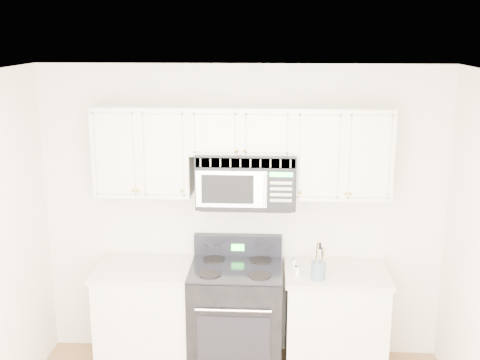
{
  "coord_description": "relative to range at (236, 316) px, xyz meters",
  "views": [
    {
      "loc": [
        0.25,
        -3.27,
        2.89
      ],
      "look_at": [
        0.0,
        1.3,
        1.72
      ],
      "focal_mm": 45.0,
      "sensor_mm": 36.0,
      "label": 1
    }
  ],
  "objects": [
    {
      "name": "upper_cabinets",
      "position": [
        0.04,
        0.16,
        1.45
      ],
      "size": [
        2.44,
        0.37,
        0.75
      ],
      "color": "#EEE4C5",
      "rests_on": "ground"
    },
    {
      "name": "microwave",
      "position": [
        0.08,
        0.12,
        1.19
      ],
      "size": [
        0.81,
        0.46,
        0.45
      ],
      "color": "black",
      "rests_on": "ground"
    },
    {
      "name": "shaker_pepper",
      "position": [
        0.51,
        -0.12,
        0.49
      ],
      "size": [
        0.04,
        0.04,
        0.1
      ],
      "color": "white",
      "rests_on": "base_cabinet_right"
    },
    {
      "name": "base_cabinet_right",
      "position": [
        0.84,
        0.01,
        -0.06
      ],
      "size": [
        0.86,
        0.65,
        0.92
      ],
      "color": "#EEE4C5",
      "rests_on": "ground"
    },
    {
      "name": "range",
      "position": [
        0.0,
        0.0,
        0.0
      ],
      "size": [
        0.77,
        0.7,
        1.12
      ],
      "color": "black",
      "rests_on": "ground"
    },
    {
      "name": "shaker_salt",
      "position": [
        0.49,
        0.05,
        0.48
      ],
      "size": [
        0.04,
        0.04,
        0.09
      ],
      "color": "white",
      "rests_on": "base_cabinet_right"
    },
    {
      "name": "utensil_crock",
      "position": [
        0.67,
        -0.17,
        0.51
      ],
      "size": [
        0.12,
        0.12,
        0.31
      ],
      "color": "slate",
      "rests_on": "base_cabinet_right"
    },
    {
      "name": "base_cabinet_left",
      "position": [
        -0.76,
        0.01,
        -0.06
      ],
      "size": [
        0.86,
        0.65,
        0.92
      ],
      "color": "#EEE4C5",
      "rests_on": "ground"
    },
    {
      "name": "room",
      "position": [
        0.04,
        -1.43,
        0.82
      ],
      "size": [
        3.51,
        3.51,
        2.61
      ],
      "color": "brown",
      "rests_on": "ground"
    }
  ]
}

